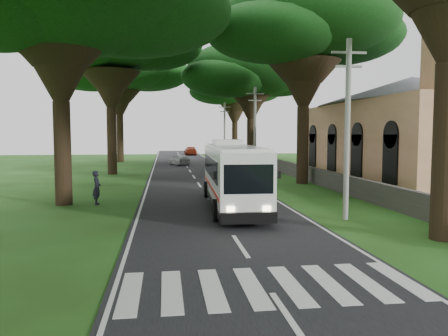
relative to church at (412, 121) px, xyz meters
name	(u,v)px	position (x,y,z in m)	size (l,w,h in m)	color
ground	(252,264)	(-17.86, -21.55, -4.91)	(140.00, 140.00, 0.00)	#234213
road	(195,178)	(-17.86, 3.45, -4.90)	(8.00, 120.00, 0.04)	black
crosswalk	(267,287)	(-17.86, -23.55, -4.91)	(8.00, 3.00, 0.01)	silver
property_wall	(299,171)	(-8.86, 2.45, -4.31)	(0.35, 50.00, 1.20)	#383533
church	(412,121)	(0.00, 0.00, 0.00)	(14.00, 24.00, 11.60)	tan
pole_near	(347,126)	(-12.36, -15.55, -0.73)	(1.60, 0.24, 8.00)	gray
pole_mid	(255,130)	(-12.36, 4.45, -0.73)	(1.60, 0.24, 8.00)	gray
pole_far	(225,131)	(-12.36, 24.45, -0.73)	(1.60, 0.24, 8.00)	gray
tree_l_midb	(110,37)	(-25.36, 8.45, 7.88)	(14.63, 14.63, 16.03)	black
tree_l_far	(119,67)	(-26.36, 26.45, 7.82)	(16.16, 16.16, 16.25)	black
tree_r_mida	(304,26)	(-9.86, -1.55, 7.06)	(13.88, 13.88, 15.06)	black
tree_r_midb	(251,71)	(-10.36, 16.45, 6.23)	(14.95, 14.95, 14.41)	black
tree_r_far	(235,86)	(-9.36, 34.45, 6.32)	(13.24, 13.24, 14.20)	black
coach_bus	(232,174)	(-16.90, -11.55, -3.17)	(2.89, 11.06, 3.24)	white
distant_car_a	(179,159)	(-18.66, 19.08, -4.20)	(1.61, 4.00, 1.36)	#A6A7AB
distant_car_c	(191,151)	(-15.83, 43.94, -4.15)	(2.05, 5.04, 1.46)	maroon
pedestrian	(97,188)	(-24.08, -9.79, -3.98)	(0.68, 0.44, 1.86)	black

